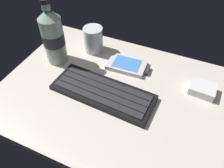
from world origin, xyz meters
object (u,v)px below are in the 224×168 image
juice_cup (93,40)px  charger_block (203,89)px  keyboard (103,92)px  handheld_device (129,66)px  water_bottle (53,36)px

juice_cup → charger_block: juice_cup is taller
keyboard → charger_block: 28.16cm
keyboard → handheld_device: 13.76cm
juice_cup → charger_block: bearing=-7.7°
keyboard → water_bottle: (-20.09, 7.67, 8.20)cm
juice_cup → water_bottle: water_bottle is taller
juice_cup → water_bottle: size_ratio=0.41×
handheld_device → charger_block: (22.82, -1.37, 0.47)cm
keyboard → juice_cup: bearing=124.1°
juice_cup → water_bottle: (-8.47, -9.49, 5.10)cm
handheld_device → water_bottle: 24.83cm
keyboard → water_bottle: bearing=159.1°
handheld_device → charger_block: bearing=-3.4°
handheld_device → water_bottle: (-22.67, -5.85, 8.28)cm
juice_cup → keyboard: bearing=-55.9°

